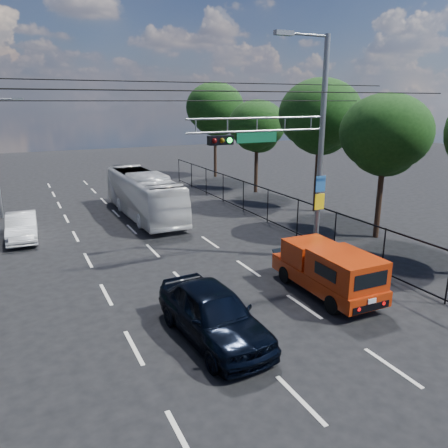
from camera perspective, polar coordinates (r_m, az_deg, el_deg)
ground at (r=11.41m, az=9.88°, el=-21.64°), size 120.00×120.00×0.00m
lane_markings at (r=22.99m, az=-10.75°, el=-1.95°), size 6.12×38.00×0.01m
signal_mast at (r=18.74m, az=9.66°, el=10.51°), size 6.43×0.39×9.50m
utility_wires at (r=16.99m, az=-7.18°, el=16.81°), size 22.00×5.04×0.74m
fence_right at (r=24.14m, az=7.98°, el=1.57°), size 0.06×34.03×2.00m
tree_right_b at (r=23.40m, az=20.28°, el=10.32°), size 4.50×4.50×7.31m
tree_right_c at (r=28.23m, az=12.40°, el=13.07°), size 5.10×5.10×8.29m
tree_right_d at (r=33.86m, az=4.32°, el=12.28°), size 4.32×4.32×7.02m
tree_right_e at (r=41.02m, az=-1.17°, el=14.43°), size 5.28×5.28×8.58m
red_pickup at (r=16.45m, az=13.42°, el=-5.76°), size 1.90×4.96×1.83m
navy_hatchback at (r=13.21m, az=-1.40°, el=-11.58°), size 2.25×4.95×1.65m
white_bus at (r=27.28m, az=-10.45°, el=3.83°), size 2.46×9.87×2.74m
white_van at (r=24.67m, az=-24.90°, el=-0.32°), size 1.61×4.15×1.35m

